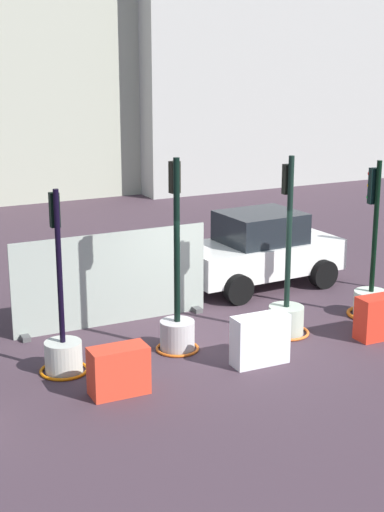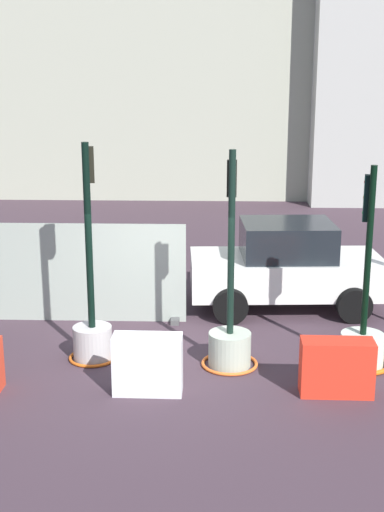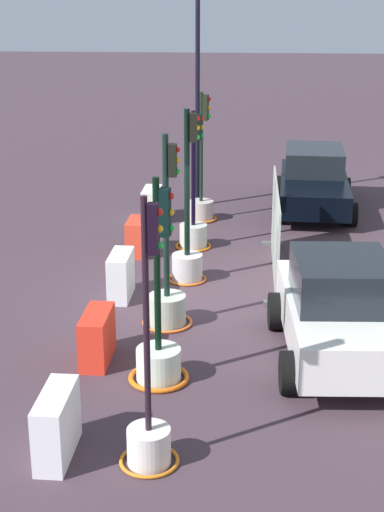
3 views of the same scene
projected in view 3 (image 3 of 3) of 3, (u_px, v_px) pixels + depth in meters
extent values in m
plane|color=#41303A|center=(184.00, 299.00, 15.68)|extent=(120.00, 120.00, 0.00)
cylinder|color=#B7AAA4|center=(201.00, 210.00, 20.90)|extent=(0.66, 0.66, 0.52)
cylinder|color=black|center=(201.00, 148.00, 20.35)|extent=(0.09, 0.09, 2.86)
cube|color=black|center=(206.00, 108.00, 20.02)|extent=(0.20, 0.16, 0.65)
sphere|color=red|center=(209.00, 99.00, 19.96)|extent=(0.11, 0.11, 0.11)
sphere|color=orange|center=(209.00, 108.00, 20.03)|extent=(0.11, 0.11, 0.11)
sphere|color=green|center=(209.00, 116.00, 20.10)|extent=(0.11, 0.11, 0.11)
torus|color=orange|center=(201.00, 218.00, 20.98)|extent=(0.85, 0.85, 0.07)
cylinder|color=beige|center=(193.00, 236.00, 18.71)|extent=(0.66, 0.66, 0.56)
cylinder|color=black|center=(193.00, 169.00, 18.17)|extent=(0.10, 0.10, 2.70)
cube|color=black|center=(198.00, 127.00, 17.85)|extent=(0.16, 0.13, 0.59)
sphere|color=red|center=(202.00, 119.00, 17.78)|extent=(0.10, 0.10, 0.10)
sphere|color=orange|center=(202.00, 127.00, 17.84)|extent=(0.10, 0.10, 0.10)
sphere|color=green|center=(202.00, 136.00, 17.91)|extent=(0.10, 0.10, 0.10)
torus|color=orange|center=(193.00, 246.00, 18.79)|extent=(0.86, 0.86, 0.05)
cylinder|color=#B8B2B1|center=(187.00, 267.00, 16.61)|extent=(0.65, 0.65, 0.57)
cylinder|color=black|center=(187.00, 184.00, 16.02)|extent=(0.12, 0.12, 3.06)
cube|color=black|center=(193.00, 128.00, 15.61)|extent=(0.20, 0.17, 0.57)
sphere|color=red|center=(197.00, 118.00, 15.52)|extent=(0.11, 0.11, 0.11)
sphere|color=orange|center=(197.00, 128.00, 15.59)|extent=(0.11, 0.11, 0.11)
sphere|color=green|center=(197.00, 137.00, 15.65)|extent=(0.11, 0.11, 0.11)
torus|color=orange|center=(187.00, 279.00, 16.70)|extent=(0.82, 0.82, 0.05)
cylinder|color=#AEB9A5|center=(167.00, 310.00, 14.46)|extent=(0.70, 0.70, 0.57)
cylinder|color=black|center=(166.00, 217.00, 13.88)|extent=(0.11, 0.11, 2.99)
cube|color=black|center=(173.00, 160.00, 13.54)|extent=(0.16, 0.14, 0.57)
sphere|color=red|center=(177.00, 150.00, 13.47)|extent=(0.10, 0.10, 0.10)
sphere|color=orange|center=(177.00, 161.00, 13.53)|extent=(0.10, 0.10, 0.10)
sphere|color=green|center=(177.00, 171.00, 13.59)|extent=(0.10, 0.10, 0.10)
torus|color=orange|center=(167.00, 322.00, 14.54)|extent=(0.94, 0.94, 0.05)
cylinder|color=silver|center=(159.00, 364.00, 12.40)|extent=(0.71, 0.71, 0.54)
cylinder|color=black|center=(157.00, 266.00, 11.86)|extent=(0.10, 0.10, 2.77)
cube|color=black|center=(165.00, 213.00, 11.60)|extent=(0.19, 0.18, 0.74)
sphere|color=red|center=(171.00, 196.00, 11.53)|extent=(0.10, 0.10, 0.10)
sphere|color=orange|center=(171.00, 212.00, 11.61)|extent=(0.10, 0.10, 0.10)
sphere|color=green|center=(171.00, 228.00, 11.69)|extent=(0.10, 0.10, 0.10)
torus|color=orange|center=(159.00, 377.00, 12.48)|extent=(0.98, 0.98, 0.08)
cylinder|color=silver|center=(149.00, 446.00, 10.25)|extent=(0.58, 0.58, 0.50)
cylinder|color=black|center=(146.00, 319.00, 9.65)|extent=(0.08, 0.08, 3.13)
cube|color=black|center=(153.00, 229.00, 9.27)|extent=(0.15, 0.12, 0.62)
sphere|color=red|center=(159.00, 212.00, 9.19)|extent=(0.09, 0.09, 0.09)
sphere|color=orange|center=(159.00, 229.00, 9.26)|extent=(0.09, 0.09, 0.09)
sphere|color=green|center=(160.00, 246.00, 9.33)|extent=(0.09, 0.09, 0.09)
torus|color=orange|center=(149.00, 460.00, 10.32)|extent=(0.80, 0.80, 0.05)
cube|color=white|center=(152.00, 204.00, 20.83)|extent=(1.03, 0.46, 0.86)
cube|color=red|center=(138.00, 237.00, 18.23)|extent=(0.97, 0.49, 0.82)
cube|color=white|center=(121.00, 276.00, 15.65)|extent=(1.04, 0.42, 0.92)
cube|color=red|center=(97.00, 337.00, 13.00)|extent=(1.09, 0.45, 0.86)
cube|color=white|center=(57.00, 425.00, 10.35)|extent=(1.14, 0.41, 0.92)
cube|color=white|center=(339.00, 320.00, 12.99)|extent=(3.95, 1.95, 0.73)
cube|color=black|center=(342.00, 279.00, 12.75)|extent=(1.90, 1.63, 0.71)
cylinder|color=black|center=(289.00, 373.00, 12.00)|extent=(0.69, 0.32, 0.68)
cylinder|color=black|center=(378.00, 312.00, 14.23)|extent=(0.69, 0.32, 0.68)
cylinder|color=black|center=(276.00, 311.00, 14.26)|extent=(0.69, 0.32, 0.68)
cube|color=black|center=(314.00, 188.00, 21.68)|extent=(4.60, 2.03, 0.64)
cube|color=black|center=(314.00, 160.00, 22.09)|extent=(2.29, 1.70, 0.67)
cylinder|color=black|center=(352.00, 214.00, 20.36)|extent=(0.63, 0.31, 0.62)
cylinder|color=black|center=(277.00, 212.00, 20.58)|extent=(0.63, 0.31, 0.62)
cylinder|color=black|center=(345.00, 188.00, 22.99)|extent=(0.63, 0.31, 0.62)
cylinder|color=black|center=(279.00, 186.00, 23.21)|extent=(0.63, 0.31, 0.62)
cylinder|color=black|center=(198.00, 105.00, 21.42)|extent=(0.12, 0.12, 5.71)
cube|color=#9BA59A|center=(275.00, 231.00, 16.81)|extent=(4.15, 0.04, 1.93)
cube|color=#4C4C4C|center=(272.00, 244.00, 18.87)|extent=(0.16, 0.50, 0.10)
cube|color=#4C4C4C|center=(276.00, 303.00, 15.35)|extent=(0.16, 0.50, 0.10)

